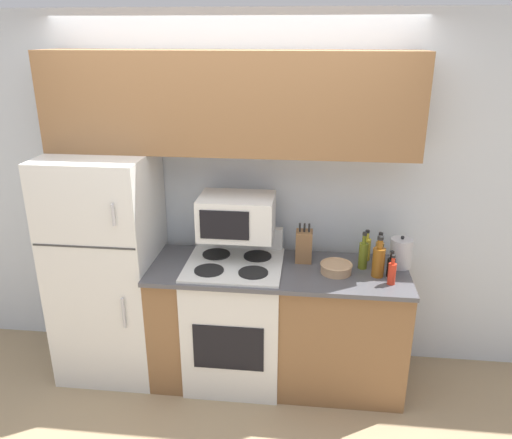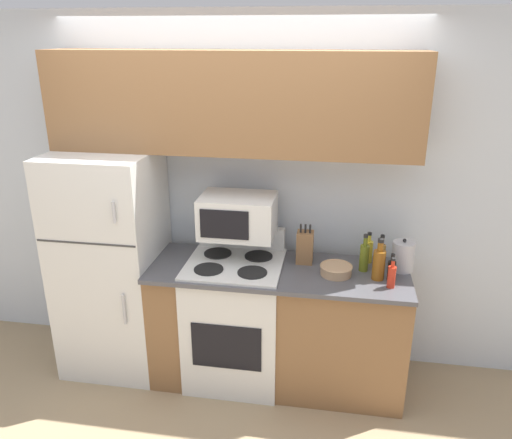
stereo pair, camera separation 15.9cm
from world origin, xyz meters
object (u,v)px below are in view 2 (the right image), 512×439
(microwave, at_px, (238,216))
(bottle_hot_sauce, at_px, (392,276))
(bottle_olive_oil, at_px, (364,257))
(refrigerator, at_px, (112,263))
(knife_block, at_px, (305,247))
(stove, at_px, (235,319))
(bottle_soy_sauce, at_px, (392,270))
(kettle, at_px, (403,256))
(bottle_whiskey, at_px, (379,263))
(bottle_cooking_spray, at_px, (368,251))
(bowl, at_px, (336,270))
(bottle_vinegar, at_px, (381,255))

(microwave, distance_m, bottle_hot_sauce, 1.08)
(bottle_olive_oil, bearing_deg, refrigerator, -179.40)
(knife_block, relative_size, bottle_hot_sauce, 1.42)
(stove, height_order, bottle_soy_sauce, bottle_soy_sauce)
(microwave, xyz_separation_m, kettle, (1.12, 0.01, -0.22))
(bottle_whiskey, xyz_separation_m, bottle_olive_oil, (-0.09, 0.11, -0.01))
(knife_block, relative_size, bottle_cooking_spray, 1.29)
(knife_block, distance_m, kettle, 0.65)
(bowl, xyz_separation_m, bottle_olive_oil, (0.18, 0.09, 0.07))
(bowl, height_order, bottle_hot_sauce, bottle_hot_sauce)
(bottle_hot_sauce, bearing_deg, bottle_cooking_spray, 109.85)
(refrigerator, distance_m, bottle_olive_oil, 1.80)
(bottle_olive_oil, relative_size, kettle, 1.15)
(knife_block, distance_m, bottle_hot_sauce, 0.63)
(bowl, distance_m, kettle, 0.46)
(bowl, bearing_deg, bottle_vinegar, 27.18)
(microwave, distance_m, kettle, 1.14)
(stove, bearing_deg, knife_block, 15.28)
(stove, xyz_separation_m, bottle_olive_oil, (0.87, 0.06, 0.53))
(microwave, relative_size, bottle_vinegar, 2.11)
(bottle_soy_sauce, bearing_deg, bowl, 177.53)
(knife_block, height_order, bowl, knife_block)
(stove, relative_size, bottle_whiskey, 3.84)
(bottle_whiskey, relative_size, bottle_cooking_spray, 1.27)
(bottle_whiskey, height_order, bottle_vinegar, bottle_whiskey)
(bottle_olive_oil, bearing_deg, bottle_cooking_spray, 76.52)
(bottle_vinegar, relative_size, bottle_cooking_spray, 1.09)
(bottle_olive_oil, height_order, bottle_cooking_spray, bottle_olive_oil)
(microwave, distance_m, knife_block, 0.51)
(bottle_olive_oil, relative_size, bottle_soy_sauce, 1.44)
(refrigerator, relative_size, bottle_hot_sauce, 8.20)
(stove, relative_size, knife_block, 3.79)
(stove, bearing_deg, bottle_olive_oil, 4.01)
(microwave, relative_size, bottle_soy_sauce, 2.81)
(refrigerator, xyz_separation_m, bottle_soy_sauce, (1.96, -0.09, 0.15))
(bottle_hot_sauce, xyz_separation_m, bottle_cooking_spray, (-0.13, 0.35, 0.01))
(microwave, relative_size, bottle_olive_oil, 1.95)
(refrigerator, bearing_deg, microwave, 3.90)
(microwave, xyz_separation_m, bottle_soy_sauce, (1.03, -0.15, -0.25))
(bottle_olive_oil, distance_m, kettle, 0.26)
(bowl, bearing_deg, bottle_soy_sauce, -2.47)
(bowl, bearing_deg, bottle_whiskey, -3.84)
(refrigerator, height_order, bottle_hot_sauce, refrigerator)
(knife_block, xyz_separation_m, bottle_whiskey, (0.49, -0.18, -0.00))
(bottle_hot_sauce, bearing_deg, bottle_whiskey, 125.67)
(stove, distance_m, bottle_whiskey, 1.10)
(stove, relative_size, bottle_cooking_spray, 4.89)
(bottle_whiskey, bearing_deg, stove, 177.11)
(kettle, bearing_deg, bottle_whiskey, -135.78)
(refrigerator, relative_size, bottle_whiskey, 5.86)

